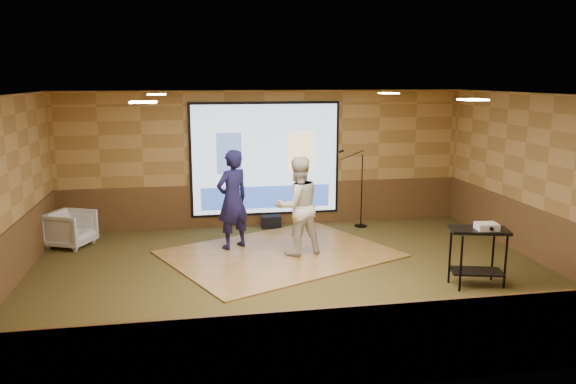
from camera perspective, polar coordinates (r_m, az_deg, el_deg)
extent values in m
plane|color=#2D3317|center=(9.47, 0.67, -8.65)|extent=(9.00, 9.00, 0.00)
cube|color=#AA8246|center=(12.47, -2.35, 3.39)|extent=(9.00, 0.04, 3.00)
cube|color=#AA8246|center=(5.77, 7.31, -6.41)|extent=(9.00, 0.04, 3.00)
cube|color=#AA8246|center=(10.84, 24.77, 1.09)|extent=(0.04, 7.00, 3.00)
cube|color=silver|center=(8.89, 0.72, 9.82)|extent=(9.00, 7.00, 0.04)
cube|color=#54301C|center=(12.63, -2.30, -1.23)|extent=(9.00, 0.04, 0.95)
cube|color=#54301C|center=(6.17, 7.00, -15.44)|extent=(9.00, 0.04, 0.95)
cube|color=#54301C|center=(9.58, -26.87, -6.69)|extent=(0.04, 7.00, 0.95)
cube|color=#54301C|center=(11.04, 24.23, -4.15)|extent=(0.04, 7.00, 0.95)
cube|color=black|center=(12.42, -2.31, 3.35)|extent=(3.32, 0.03, 2.52)
cube|color=silver|center=(12.39, -2.30, 3.33)|extent=(3.20, 0.02, 2.40)
cube|color=#435C95|center=(12.27, -6.00, 3.91)|extent=(0.55, 0.01, 0.90)
cube|color=#E7C686|center=(12.49, 1.36, 4.10)|extent=(0.55, 0.01, 0.90)
cube|color=#2E4CAD|center=(12.52, -2.26, -0.53)|extent=(2.88, 0.01, 0.50)
cube|color=beige|center=(10.54, -13.21, 9.63)|extent=(0.32, 0.32, 0.02)
cube|color=beige|center=(11.22, 10.19, 9.85)|extent=(0.32, 0.32, 0.02)
cube|color=beige|center=(7.25, -14.47, 8.83)|extent=(0.32, 0.32, 0.02)
cube|color=beige|center=(8.21, 18.26, 8.90)|extent=(0.32, 0.32, 0.02)
cube|color=#9D6739|center=(10.62, -0.88, -6.30)|extent=(4.81, 4.34, 0.03)
imported|color=#16143E|center=(10.76, -5.66, -0.76)|extent=(0.83, 0.76, 1.91)
imported|color=beige|center=(10.34, 0.99, -1.44)|extent=(1.04, 0.89, 1.84)
cylinder|color=black|center=(9.13, 17.17, -6.99)|extent=(0.04, 0.04, 0.89)
cylinder|color=black|center=(9.49, 21.23, -6.56)|extent=(0.04, 0.04, 0.89)
cylinder|color=black|center=(9.45, 16.12, -6.30)|extent=(0.04, 0.04, 0.89)
cylinder|color=black|center=(9.79, 20.10, -5.92)|extent=(0.04, 0.04, 0.89)
cube|color=black|center=(9.33, 18.87, -3.69)|extent=(0.89, 0.47, 0.05)
cube|color=black|center=(9.52, 18.60, -7.65)|extent=(0.80, 0.42, 0.03)
cube|color=silver|center=(9.28, 19.54, -3.32)|extent=(0.35, 0.30, 0.11)
cylinder|color=black|center=(12.68, 7.39, -3.43)|extent=(0.28, 0.28, 0.02)
cylinder|color=black|center=(12.50, 7.49, 0.10)|extent=(0.02, 0.02, 1.62)
cylinder|color=black|center=(12.30, 6.53, 3.75)|extent=(0.51, 0.02, 0.20)
cylinder|color=black|center=(12.22, 5.42, 4.13)|extent=(0.12, 0.05, 0.08)
imported|color=gray|center=(11.82, -21.21, -3.52)|extent=(1.02, 1.01, 0.71)
cube|color=black|center=(12.47, -1.72, -3.03)|extent=(0.43, 0.29, 0.26)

